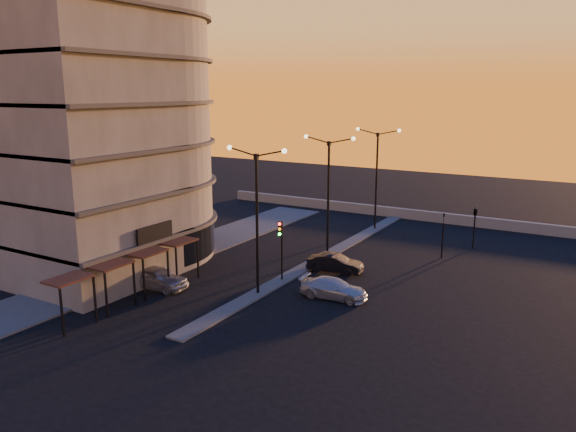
# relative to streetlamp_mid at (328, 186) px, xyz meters

# --- Properties ---
(ground) EXTENTS (120.00, 120.00, 0.00)m
(ground) POSITION_rel_streetlamp_mid_xyz_m (0.00, -10.00, -5.59)
(ground) COLOR black
(ground) RESTS_ON ground
(sidewalk_west) EXTENTS (5.00, 40.00, 0.12)m
(sidewalk_west) POSITION_rel_streetlamp_mid_xyz_m (-10.50, -6.00, -5.53)
(sidewalk_west) COLOR #484846
(sidewalk_west) RESTS_ON ground
(median) EXTENTS (1.20, 36.00, 0.12)m
(median) POSITION_rel_streetlamp_mid_xyz_m (0.00, 0.00, -5.53)
(median) COLOR #484846
(median) RESTS_ON ground
(parapet) EXTENTS (44.00, 0.50, 1.00)m
(parapet) POSITION_rel_streetlamp_mid_xyz_m (2.00, 16.00, -5.09)
(parapet) COLOR slate
(parapet) RESTS_ON ground
(building) EXTENTS (14.35, 17.08, 25.00)m
(building) POSITION_rel_streetlamp_mid_xyz_m (-14.00, -9.97, 6.32)
(building) COLOR #625E56
(building) RESTS_ON ground
(streetlamp_near) EXTENTS (4.32, 0.32, 9.51)m
(streetlamp_near) POSITION_rel_streetlamp_mid_xyz_m (0.00, -10.00, 0.00)
(streetlamp_near) COLOR black
(streetlamp_near) RESTS_ON ground
(streetlamp_mid) EXTENTS (4.32, 0.32, 9.51)m
(streetlamp_mid) POSITION_rel_streetlamp_mid_xyz_m (0.00, 0.00, 0.00)
(streetlamp_mid) COLOR black
(streetlamp_mid) RESTS_ON ground
(streetlamp_far) EXTENTS (4.32, 0.32, 9.51)m
(streetlamp_far) POSITION_rel_streetlamp_mid_xyz_m (0.00, 10.00, 0.00)
(streetlamp_far) COLOR black
(streetlamp_far) RESTS_ON ground
(traffic_light_main) EXTENTS (0.28, 0.44, 4.25)m
(traffic_light_main) POSITION_rel_streetlamp_mid_xyz_m (0.00, -7.13, -2.70)
(traffic_light_main) COLOR black
(traffic_light_main) RESTS_ON ground
(signal_east_a) EXTENTS (0.13, 0.16, 3.60)m
(signal_east_a) POSITION_rel_streetlamp_mid_xyz_m (8.00, 4.00, -3.66)
(signal_east_a) COLOR black
(signal_east_a) RESTS_ON ground
(signal_east_b) EXTENTS (0.42, 1.99, 3.60)m
(signal_east_b) POSITION_rel_streetlamp_mid_xyz_m (9.50, 8.00, -2.49)
(signal_east_b) COLOR black
(signal_east_b) RESTS_ON ground
(car_hatchback) EXTENTS (4.62, 2.22, 1.52)m
(car_hatchback) POSITION_rel_streetlamp_mid_xyz_m (-6.45, -12.49, -4.83)
(car_hatchback) COLOR #A5A6AC
(car_hatchback) RESTS_ON ground
(car_sedan) EXTENTS (4.18, 2.01, 1.32)m
(car_sedan) POSITION_rel_streetlamp_mid_xyz_m (2.32, -3.42, -4.93)
(car_sedan) COLOR black
(car_sedan) RESTS_ON ground
(car_wagon) EXTENTS (4.46, 2.13, 1.26)m
(car_wagon) POSITION_rel_streetlamp_mid_xyz_m (4.50, -8.11, -4.96)
(car_wagon) COLOR silver
(car_wagon) RESTS_ON ground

